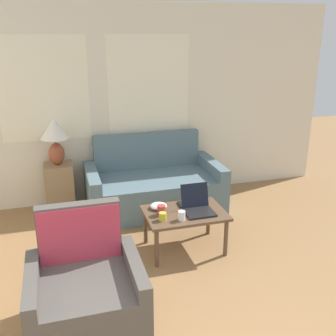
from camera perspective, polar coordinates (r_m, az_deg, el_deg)
wall_back at (r=5.30m, az=-9.13°, el=8.91°), size 6.38×0.06×2.60m
couch at (r=5.22m, az=-2.16°, el=-2.76°), size 1.73×0.93×0.94m
armchair at (r=3.28m, az=-11.78°, el=-17.66°), size 0.86×0.78×0.95m
side_table at (r=5.25m, az=-15.41°, el=-2.82°), size 0.35×0.35×0.65m
table_lamp at (r=5.04m, az=-16.11°, el=4.58°), size 0.35×0.35×0.59m
coffee_table at (r=4.17m, az=2.45°, el=-7.04°), size 0.84×0.59×0.44m
laptop at (r=4.15m, az=4.33°, el=-5.51°), size 0.30×0.32×0.27m
cup_navy at (r=3.95m, az=1.99°, el=-6.92°), size 0.07×0.07×0.10m
cup_yellow at (r=3.95m, az=-0.78°, el=-7.04°), size 0.08×0.08×0.08m
cup_white at (r=4.06m, az=-0.96°, el=-6.13°), size 0.09×0.09×0.10m
snack_bowl at (r=4.21m, az=-1.39°, el=-5.53°), size 0.18×0.18×0.06m
tv_remote at (r=4.29m, az=1.86°, el=-5.32°), size 0.05×0.15×0.02m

